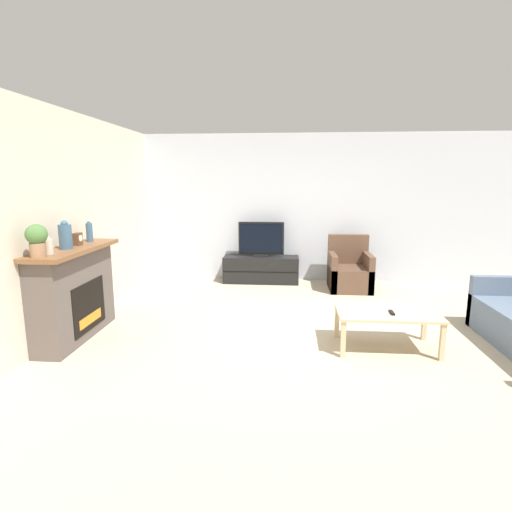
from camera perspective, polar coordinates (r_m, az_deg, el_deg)
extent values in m
plane|color=tan|center=(5.02, 10.00, -11.10)|extent=(24.00, 24.00, 0.00)
cube|color=silver|center=(7.51, 8.37, 6.75)|extent=(12.00, 0.06, 2.70)
cube|color=beige|center=(5.40, -25.57, 4.32)|extent=(0.06, 12.00, 2.70)
cube|color=#564C47|center=(5.19, -24.54, -5.12)|extent=(0.34, 1.33, 1.05)
cube|color=black|center=(5.14, -22.70, -6.58)|extent=(0.01, 0.73, 0.58)
cube|color=orange|center=(5.19, -22.56, -8.26)|extent=(0.01, 0.51, 0.12)
cube|color=brown|center=(5.06, -24.72, 0.85)|extent=(0.46, 1.45, 0.05)
cylinder|color=beige|center=(4.68, -27.50, 1.17)|extent=(0.09, 0.09, 0.16)
sphere|color=beige|center=(4.67, -27.59, 2.19)|extent=(0.05, 0.05, 0.05)
cylinder|color=#385670|center=(4.95, -25.58, 2.49)|extent=(0.14, 0.14, 0.28)
sphere|color=#385670|center=(4.94, -25.72, 4.19)|extent=(0.08, 0.08, 0.08)
cylinder|color=#385670|center=(5.43, -22.70, 3.12)|extent=(0.08, 0.08, 0.23)
sphere|color=#385670|center=(5.42, -22.80, 4.41)|extent=(0.04, 0.04, 0.04)
cube|color=brown|center=(5.18, -24.13, 2.22)|extent=(0.07, 0.11, 0.15)
cylinder|color=white|center=(5.16, -23.76, 2.34)|extent=(0.00, 0.08, 0.08)
cylinder|color=#936B4C|center=(4.53, -28.70, 0.74)|extent=(0.15, 0.15, 0.15)
sphere|color=#477038|center=(4.51, -28.88, 2.71)|extent=(0.21, 0.21, 0.21)
cube|color=black|center=(7.38, 0.74, -1.91)|extent=(1.38, 0.44, 0.48)
cube|color=black|center=(7.16, 0.62, -2.30)|extent=(1.35, 0.01, 0.01)
cube|color=black|center=(7.33, 0.74, 0.09)|extent=(0.29, 0.18, 0.04)
cube|color=black|center=(7.28, 0.75, 2.55)|extent=(0.83, 0.03, 0.60)
cube|color=black|center=(7.26, 0.74, 2.53)|extent=(0.76, 0.01, 0.54)
cube|color=brown|center=(7.08, 13.20, -3.08)|extent=(0.70, 0.76, 0.40)
cube|color=brown|center=(7.29, 13.00, 1.00)|extent=(0.70, 0.14, 0.52)
cube|color=brown|center=(7.02, 10.82, -2.14)|extent=(0.10, 0.76, 0.63)
cube|color=brown|center=(7.11, 15.63, -2.18)|extent=(0.10, 0.76, 0.63)
cube|color=#CCB289|center=(4.69, 18.22, -7.65)|extent=(1.10, 0.64, 0.03)
cube|color=#CCB289|center=(4.41, 12.34, -11.53)|extent=(0.05, 0.05, 0.40)
cube|color=#CCB289|center=(4.66, 25.09, -11.10)|extent=(0.05, 0.05, 0.40)
cube|color=#CCB289|center=(4.93, 11.48, -9.07)|extent=(0.05, 0.05, 0.40)
cube|color=#CCB289|center=(5.16, 22.91, -8.84)|extent=(0.05, 0.05, 0.40)
cube|color=black|center=(4.62, 18.82, -7.65)|extent=(0.04, 0.15, 0.02)
cube|color=slate|center=(6.06, 32.33, -5.53)|extent=(0.95, 0.11, 0.66)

